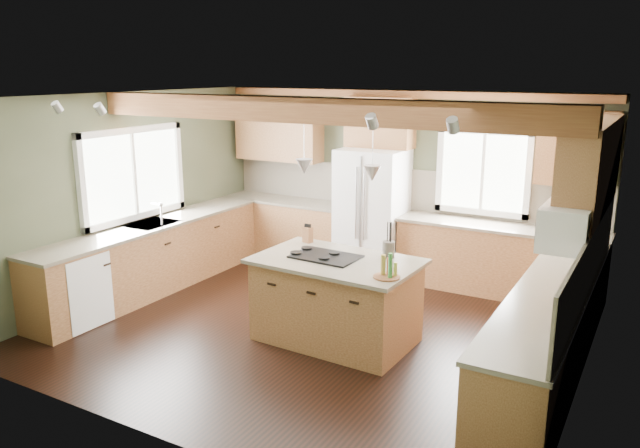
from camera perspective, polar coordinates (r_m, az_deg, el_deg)
The scene contains 37 objects.
floor at distance 7.22m, azimuth -0.41°, elevation -9.54°, with size 5.60×5.60×0.00m, color black.
ceiling at distance 6.62m, azimuth -0.46°, elevation 11.55°, with size 5.60×5.60×0.00m, color silver.
wall_back at distance 9.01m, azimuth 7.58°, elevation 3.80°, with size 5.60×5.60×0.00m, color #3F4632.
wall_left at distance 8.52m, azimuth -16.97°, elevation 2.71°, with size 5.00×5.00×0.00m, color #3F4632.
wall_right at distance 5.96m, azimuth 23.58°, elevation -2.63°, with size 5.00×5.00×0.00m, color #3F4632.
ceiling_beam at distance 6.50m, azimuth -1.11°, elevation 10.36°, with size 5.55×0.26×0.26m, color #5B2F1A.
soffit_trim at distance 8.78m, azimuth 7.59°, elevation 11.68°, with size 5.55×0.20×0.10m, color #5B2F1A.
backsplash_back at distance 9.01m, azimuth 7.52°, elevation 3.22°, with size 5.58×0.03×0.58m, color brown.
backsplash_right at distance 6.04m, azimuth 23.41°, elevation -3.31°, with size 0.03×3.70×0.58m, color brown.
base_cab_back_left at distance 9.74m, azimuth -3.06°, elevation -0.50°, with size 2.02×0.60×0.88m, color brown.
counter_back_left at distance 9.63m, azimuth -3.09°, elevation 2.15°, with size 2.06×0.64×0.04m, color brown.
base_cab_back_right at distance 8.49m, azimuth 15.96°, elevation -3.25°, with size 2.62×0.60×0.88m, color brown.
counter_back_right at distance 8.37m, azimuth 16.18°, elevation -0.24°, with size 2.66×0.64×0.04m, color brown.
base_cab_left at distance 8.55m, azimuth -14.93°, elevation -3.06°, with size 0.60×3.70×0.88m, color brown.
counter_left at distance 8.43m, azimuth -15.12°, elevation -0.07°, with size 0.64×3.74×0.04m, color brown.
base_cab_right at distance 6.32m, azimuth 20.13°, elevation -9.66°, with size 0.60×3.70×0.88m, color brown.
counter_right at distance 6.16m, azimuth 20.49°, elevation -5.73°, with size 0.64×3.74×0.04m, color brown.
upper_cab_back_left at distance 9.68m, azimuth -3.78°, elevation 8.49°, with size 1.40×0.35×0.90m, color brown.
upper_cab_over_fridge at distance 8.85m, azimuth 5.50°, elevation 9.23°, with size 0.96×0.35×0.70m, color brown.
upper_cab_right at distance 6.72m, azimuth 23.54°, elevation 4.85°, with size 0.35×2.20×0.90m, color brown.
upper_cab_back_corner at distance 8.16m, azimuth 22.44°, elevation 6.41°, with size 0.90×0.35×0.90m, color brown.
window_left at distance 8.50m, azimuth -16.76°, elevation 4.41°, with size 0.04×1.60×1.05m, color white.
window_back at distance 8.59m, azimuth 14.72°, elevation 4.64°, with size 1.10×0.04×1.00m, color white.
sink at distance 8.43m, azimuth -15.13°, elevation -0.04°, with size 0.50×0.65×0.03m, color #262628.
faucet at distance 8.27m, azimuth -14.30°, elevation 0.79°, with size 0.02×0.02×0.28m, color #B2B2B7.
dishwasher at distance 7.73m, azimuth -21.61°, elevation -5.52°, with size 0.60×0.60×0.84m, color white.
oven at distance 5.17m, azimuth 17.41°, elevation -15.08°, with size 0.60×0.72×0.84m, color white.
microwave at distance 5.87m, azimuth 21.64°, elevation -0.15°, with size 0.40×0.70×0.38m, color white.
pendant_left at distance 6.61m, azimuth -1.46°, elevation 5.27°, with size 0.18×0.18×0.16m, color #B2B2B7.
pendant_right at distance 6.21m, azimuth 4.80°, elevation 4.65°, with size 0.18×0.18×0.16m, color #B2B2B7.
refrigerator at distance 8.86m, azimuth 4.77°, elevation 1.06°, with size 0.90×0.74×1.80m, color white.
island at distance 6.78m, azimuth 1.49°, elevation -7.13°, with size 1.61×0.99×0.88m, color olive.
island_top at distance 6.63m, azimuth 1.52°, elevation -3.42°, with size 1.72×1.09×0.04m, color brown.
cooktop at distance 6.68m, azimuth 0.52°, elevation -2.99°, with size 0.70×0.47×0.02m, color black.
knife_block at distance 7.24m, azimuth -1.13°, elevation -1.00°, with size 0.11×0.08×0.18m, color brown.
utensil_crock at distance 6.70m, azimuth 6.29°, elevation -2.32°, with size 0.13×0.13×0.18m, color #3E3731.
bottle_tray at distance 6.05m, azimuth 6.14°, elevation -3.81°, with size 0.27×0.27×0.24m, color brown, non-canonical shape.
Camera 1 is at (3.31, -5.72, 2.90)m, focal length 35.00 mm.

